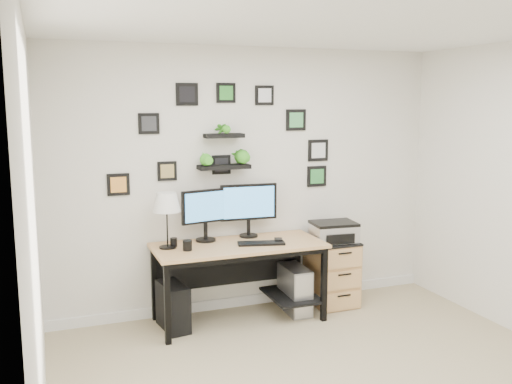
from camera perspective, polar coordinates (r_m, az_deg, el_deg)
name	(u,v)px	position (r m, az deg, el deg)	size (l,w,h in m)	color
room	(251,300)	(5.98, -0.54, -10.73)	(4.00, 4.00, 4.00)	tan
desk	(241,255)	(5.45, -1.51, -6.36)	(1.60, 0.70, 0.75)	tan
monitor_left	(206,211)	(5.43, -5.06, -1.92)	(0.49, 0.23, 0.50)	black
monitor_right	(249,206)	(5.58, -0.73, -1.38)	(0.57, 0.19, 0.53)	black
keyboard	(261,243)	(5.35, 0.53, -5.15)	(0.44, 0.14, 0.02)	black
mouse	(278,240)	(5.44, 2.25, -4.85)	(0.07, 0.11, 0.03)	black
table_lamp	(167,204)	(5.20, -8.93, -1.16)	(0.25, 0.25, 0.51)	black
mug	(187,245)	(5.17, -6.87, -5.32)	(0.08, 0.08, 0.09)	black
pen_cup	(174,242)	(5.31, -8.23, -5.00)	(0.06, 0.06, 0.08)	black
pc_tower_black	(173,306)	(5.38, -8.30, -11.26)	(0.19, 0.43, 0.43)	black
pc_tower_grey	(295,289)	(5.74, 3.91, -9.69)	(0.22, 0.47, 0.46)	gray
file_cabinet	(332,272)	(5.97, 7.59, -7.94)	(0.43, 0.53, 0.67)	tan
printer	(334,232)	(5.83, 7.79, -3.94)	(0.46, 0.39, 0.20)	silver
wall_decor	(228,144)	(5.50, -2.84, 4.77)	(2.25, 0.18, 1.05)	black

